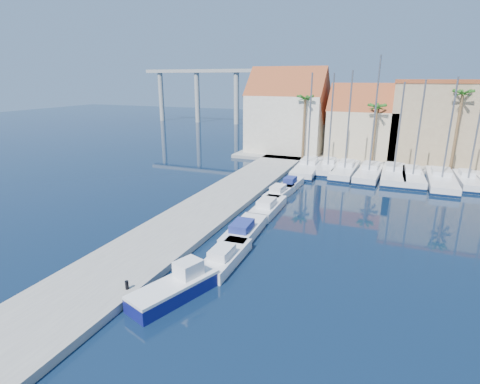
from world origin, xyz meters
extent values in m
plane|color=black|center=(0.00, 0.00, 0.00)|extent=(260.00, 260.00, 0.00)
cube|color=gray|center=(-9.00, 13.50, 0.25)|extent=(6.00, 77.00, 0.50)
cube|color=gray|center=(10.00, 48.00, 0.25)|extent=(54.00, 16.00, 0.50)
cylinder|color=black|center=(-6.60, 1.58, 0.76)|extent=(0.21, 0.21, 0.52)
cube|color=navy|center=(-4.00, 2.51, 0.42)|extent=(3.55, 5.83, 0.83)
cube|color=white|center=(-4.00, 2.51, 0.92)|extent=(3.55, 5.83, 0.18)
cube|color=white|center=(-3.64, 3.55, 1.43)|extent=(1.62, 1.79, 1.01)
cube|color=white|center=(-3.07, 7.49, 0.40)|extent=(1.90, 5.68, 0.80)
cube|color=white|center=(-3.06, 6.92, 1.10)|extent=(1.30, 2.00, 0.60)
cube|color=white|center=(-3.62, 12.37, 0.40)|extent=(2.34, 6.48, 0.80)
cube|color=navy|center=(-3.59, 11.73, 1.10)|extent=(1.53, 2.30, 0.60)
cube|color=white|center=(-3.64, 18.49, 0.40)|extent=(1.99, 6.08, 0.80)
cube|color=white|center=(-3.64, 17.89, 1.10)|extent=(1.38, 2.13, 0.60)
cube|color=white|center=(-3.98, 23.36, 0.40)|extent=(2.18, 5.62, 0.80)
cube|color=white|center=(-4.02, 22.81, 1.10)|extent=(1.38, 2.01, 0.60)
cube|color=white|center=(-3.72, 27.10, 0.40)|extent=(1.85, 5.10, 0.80)
cube|color=navy|center=(-3.74, 26.60, 1.10)|extent=(1.21, 1.81, 0.60)
cube|color=white|center=(-3.72, 35.70, 0.50)|extent=(3.30, 11.03, 1.00)
cube|color=#0B1B39|center=(-3.72, 35.70, 0.18)|extent=(3.36, 11.10, 0.28)
cube|color=white|center=(-3.76, 36.79, 1.30)|extent=(2.13, 3.36, 0.60)
cylinder|color=slate|center=(-3.69, 35.15, 6.92)|extent=(0.20, 0.20, 11.84)
cube|color=white|center=(-1.22, 37.02, 0.50)|extent=(2.25, 8.22, 1.00)
cube|color=#0B1B39|center=(-1.22, 37.02, 0.18)|extent=(2.31, 8.28, 0.28)
cube|color=white|center=(-1.23, 37.84, 1.30)|extent=(1.53, 2.48, 0.60)
cylinder|color=slate|center=(-1.21, 36.61, 6.91)|extent=(0.20, 0.20, 11.82)
cube|color=white|center=(1.13, 36.19, 0.50)|extent=(2.90, 10.13, 1.00)
cube|color=#0B1B39|center=(1.13, 36.19, 0.18)|extent=(2.96, 10.19, 0.28)
cube|color=white|center=(1.16, 37.19, 1.30)|extent=(1.91, 3.07, 0.60)
cylinder|color=slate|center=(1.11, 35.68, 7.06)|extent=(0.20, 0.20, 12.11)
cube|color=white|center=(4.19, 35.96, 0.50)|extent=(3.27, 10.49, 1.00)
cube|color=#0B1B39|center=(4.19, 35.96, 0.18)|extent=(3.34, 10.56, 0.28)
cube|color=white|center=(4.25, 36.99, 1.30)|extent=(2.06, 3.21, 0.60)
cylinder|color=slate|center=(4.17, 35.44, 7.89)|extent=(0.20, 0.20, 13.79)
cube|color=white|center=(7.08, 36.28, 0.50)|extent=(2.81, 10.61, 1.00)
cube|color=#0B1B39|center=(7.08, 36.28, 0.18)|extent=(2.87, 10.67, 0.28)
cube|color=white|center=(7.07, 37.34, 1.30)|extent=(1.94, 3.19, 0.60)
cylinder|color=slate|center=(7.08, 35.75, 6.38)|extent=(0.20, 0.20, 10.75)
cube|color=white|center=(9.24, 35.74, 0.50)|extent=(2.87, 9.50, 1.00)
cube|color=#0B1B39|center=(9.24, 35.74, 0.18)|extent=(2.94, 9.56, 0.28)
cube|color=white|center=(9.20, 36.68, 1.30)|extent=(1.84, 2.89, 0.60)
cylinder|color=slate|center=(9.26, 35.28, 6.52)|extent=(0.20, 0.20, 11.03)
cube|color=white|center=(12.38, 35.50, 0.50)|extent=(2.96, 11.30, 1.00)
cube|color=#0B1B39|center=(12.38, 35.50, 0.18)|extent=(3.02, 11.36, 0.28)
cube|color=white|center=(12.39, 36.63, 1.30)|extent=(2.06, 3.39, 0.60)
cylinder|color=slate|center=(12.38, 34.94, 6.67)|extent=(0.20, 0.20, 11.35)
cube|color=white|center=(15.19, 36.22, 0.50)|extent=(2.36, 8.16, 1.00)
cube|color=#0B1B39|center=(15.19, 36.22, 0.18)|extent=(2.43, 8.23, 0.28)
cube|color=white|center=(15.16, 37.03, 1.30)|extent=(1.55, 2.48, 0.60)
cylinder|color=slate|center=(15.20, 35.81, 6.60)|extent=(0.20, 0.20, 11.20)
cube|color=beige|center=(-10.00, 47.00, 5.00)|extent=(12.00, 9.00, 9.00)
cube|color=maroon|center=(-10.00, 47.00, 9.50)|extent=(12.30, 9.00, 9.00)
cube|color=#CDB590|center=(2.00, 47.00, 4.00)|extent=(10.00, 8.00, 7.00)
cube|color=maroon|center=(2.00, 47.00, 7.50)|extent=(10.30, 8.00, 8.00)
cube|color=tan|center=(13.00, 48.00, 6.00)|extent=(14.00, 10.00, 11.00)
cube|color=maroon|center=(13.00, 48.00, 11.75)|extent=(14.20, 10.20, 0.50)
cylinder|color=brown|center=(-6.00, 42.00, 5.00)|extent=(0.36, 0.36, 9.00)
sphere|color=#245D1A|center=(-6.00, 42.00, 9.35)|extent=(2.60, 2.60, 2.60)
cylinder|color=brown|center=(4.00, 42.00, 4.50)|extent=(0.36, 0.36, 8.00)
sphere|color=#245D1A|center=(4.00, 42.00, 8.35)|extent=(2.60, 2.60, 2.60)
cylinder|color=brown|center=(14.00, 42.00, 5.50)|extent=(0.36, 0.36, 10.00)
sphere|color=#245D1A|center=(14.00, 42.00, 10.35)|extent=(2.60, 2.60, 2.60)
cube|color=#9E9E99|center=(-38.00, 82.00, 14.00)|extent=(48.00, 2.20, 0.90)
cylinder|color=#9E9E99|center=(-58.00, 82.00, 7.00)|extent=(1.40, 1.40, 14.00)
cylinder|color=#9E9E99|center=(-46.00, 82.00, 7.00)|extent=(1.40, 1.40, 14.00)
cylinder|color=#9E9E99|center=(-34.00, 82.00, 7.00)|extent=(1.40, 1.40, 14.00)
cylinder|color=#9E9E99|center=(-22.00, 82.00, 7.00)|extent=(1.40, 1.40, 14.00)
camera|label=1|loc=(6.74, -13.50, 12.21)|focal=28.00mm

